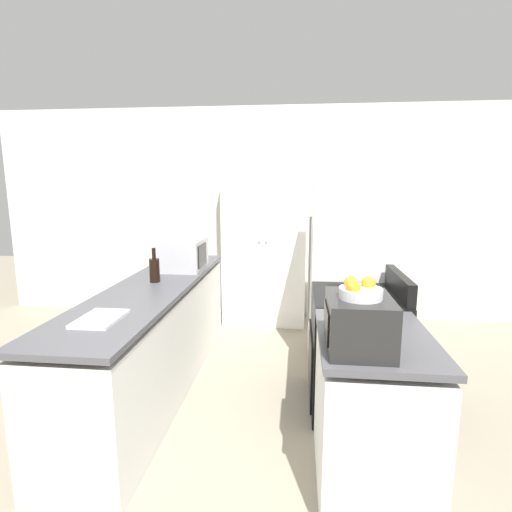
# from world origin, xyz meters

# --- Properties ---
(wall_back) EXTENTS (7.00, 0.06, 2.60)m
(wall_back) POSITION_xyz_m (0.00, 3.47, 1.30)
(wall_back) COLOR silver
(wall_back) RESTS_ON ground_plane
(counter_left) EXTENTS (0.60, 2.69, 0.88)m
(counter_left) POSITION_xyz_m (-0.79, 1.44, 0.43)
(counter_left) COLOR silver
(counter_left) RESTS_ON ground_plane
(counter_right) EXTENTS (0.60, 0.86, 0.88)m
(counter_right) POSITION_xyz_m (0.79, 0.53, 0.43)
(counter_right) COLOR silver
(counter_right) RESTS_ON ground_plane
(pantry_cabinet) EXTENTS (0.97, 0.53, 2.07)m
(pantry_cabinet) POSITION_xyz_m (-0.03, 3.17, 1.03)
(pantry_cabinet) COLOR white
(pantry_cabinet) RESTS_ON ground_plane
(stove) EXTENTS (0.66, 0.71, 1.04)m
(stove) POSITION_xyz_m (0.81, 1.33, 0.45)
(stove) COLOR black
(stove) RESTS_ON ground_plane
(refrigerator) EXTENTS (0.72, 0.79, 1.70)m
(refrigerator) POSITION_xyz_m (0.83, 2.13, 0.85)
(refrigerator) COLOR white
(refrigerator) RESTS_ON ground_plane
(microwave) EXTENTS (0.38, 0.47, 0.28)m
(microwave) POSITION_xyz_m (-0.70, 2.05, 1.03)
(microwave) COLOR #B2B2B7
(microwave) RESTS_ON counter_left
(wine_bottle) EXTENTS (0.08, 0.08, 0.28)m
(wine_bottle) POSITION_xyz_m (-0.79, 1.53, 0.99)
(wine_bottle) COLOR black
(wine_bottle) RESTS_ON counter_left
(toaster_oven) EXTENTS (0.31, 0.39, 0.26)m
(toaster_oven) POSITION_xyz_m (0.67, 0.35, 1.01)
(toaster_oven) COLOR black
(toaster_oven) RESTS_ON counter_right
(fruit_bowl) EXTENTS (0.20, 0.20, 0.10)m
(fruit_bowl) POSITION_xyz_m (0.66, 0.33, 1.18)
(fruit_bowl) COLOR silver
(fruit_bowl) RESTS_ON toaster_oven
(cutting_board) EXTENTS (0.23, 0.33, 0.02)m
(cutting_board) POSITION_xyz_m (-0.79, 0.60, 0.89)
(cutting_board) COLOR silver
(cutting_board) RESTS_ON counter_left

